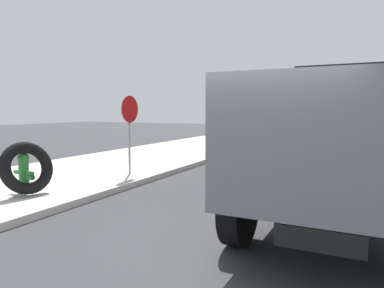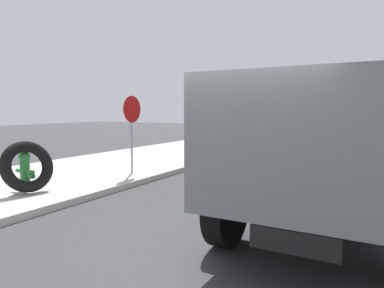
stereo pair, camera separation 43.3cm
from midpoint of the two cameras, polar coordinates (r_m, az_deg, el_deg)
name	(u,v)px [view 2 (the right image)]	position (r m, az deg, el deg)	size (l,w,h in m)	color
ground_plane	(241,258)	(5.07, 10.47, -17.58)	(80.00, 80.00, 0.00)	#38383A
fire_hydrant	(25,170)	(8.76, -23.99, -3.82)	(0.25, 0.55, 0.90)	#2D8438
loose_tire	(27,167)	(8.51, -23.67, -3.34)	(1.16, 1.16, 0.25)	black
stop_sign	(132,120)	(10.23, -8.47, 3.88)	(0.76, 0.08, 2.22)	gray
dump_truck_gray	(343,130)	(7.27, 24.72, 2.10)	(7.02, 2.86, 3.00)	slate
dump_truck_red	(357,118)	(18.01, 25.65, 3.84)	(7.01, 2.82, 3.00)	red
dump_truck_yellow	(350,115)	(28.81, 24.48, 4.34)	(7.09, 3.01, 3.00)	gold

